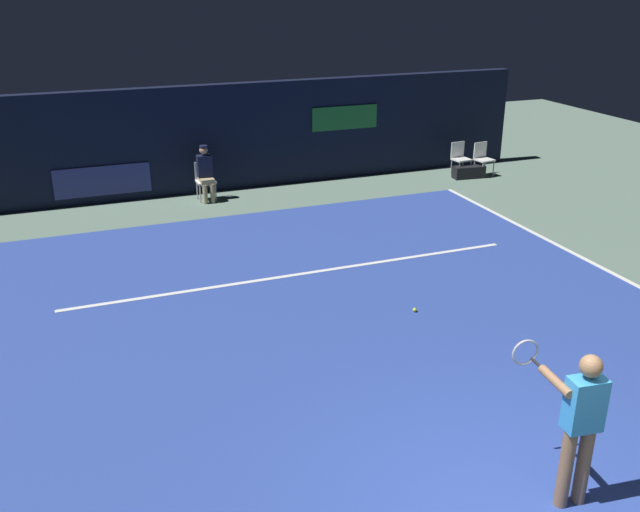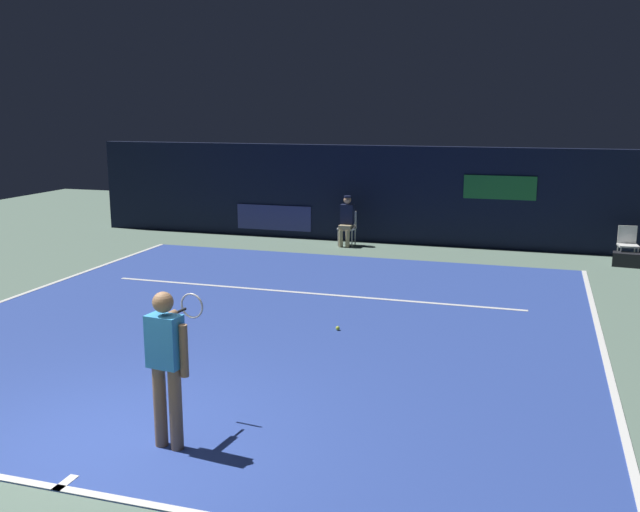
{
  "view_description": "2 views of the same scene",
  "coord_description": "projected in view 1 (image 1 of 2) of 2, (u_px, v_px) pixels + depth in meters",
  "views": [
    {
      "loc": [
        -3.84,
        -4.3,
        5.04
      ],
      "look_at": [
        -0.23,
        5.05,
        1.0
      ],
      "focal_mm": 39.41,
      "sensor_mm": 36.0,
      "label": 1
    },
    {
      "loc": [
        4.21,
        -6.09,
        3.57
      ],
      "look_at": [
        0.55,
        5.72,
        0.98
      ],
      "focal_mm": 39.67,
      "sensor_mm": 36.0,
      "label": 2
    }
  ],
  "objects": [
    {
      "name": "ground_plane",
      "position": [
        342.0,
        322.0,
        10.92
      ],
      "size": [
        32.45,
        32.45,
        0.0
      ],
      "primitive_type": "plane",
      "color": "slate"
    },
    {
      "name": "tennis_ball",
      "position": [
        415.0,
        310.0,
        11.22
      ],
      "size": [
        0.07,
        0.07,
        0.07
      ],
      "primitive_type": "sphere",
      "color": "#CCE033",
      "rests_on": "court_surface"
    },
    {
      "name": "courtside_chair_near",
      "position": [
        460.0,
        157.0,
        18.74
      ],
      "size": [
        0.48,
        0.46,
        0.88
      ],
      "color": "white",
      "rests_on": "ground"
    },
    {
      "name": "line_judge_on_chair",
      "position": [
        205.0,
        173.0,
        16.55
      ],
      "size": [
        0.44,
        0.53,
        1.32
      ],
      "color": "white",
      "rests_on": "ground"
    },
    {
      "name": "courtside_chair_far",
      "position": [
        483.0,
        157.0,
        18.71
      ],
      "size": [
        0.49,
        0.47,
        0.88
      ],
      "color": "white",
      "rests_on": "ground"
    },
    {
      "name": "line_sideline_left",
      "position": [
        612.0,
        273.0,
        12.69
      ],
      "size": [
        0.1,
        11.33,
        0.01
      ],
      "primitive_type": "cube",
      "color": "white",
      "rests_on": "court_surface"
    },
    {
      "name": "line_service",
      "position": [
        300.0,
        274.0,
        12.63
      ],
      "size": [
        8.34,
        0.1,
        0.01
      ],
      "primitive_type": "cube",
      "color": "white",
      "rests_on": "court_surface"
    },
    {
      "name": "back_wall",
      "position": [
        219.0,
        138.0,
        17.2
      ],
      "size": [
        16.36,
        0.33,
        2.6
      ],
      "color": "black",
      "rests_on": "ground"
    },
    {
      "name": "tennis_player",
      "position": [
        580.0,
        421.0,
        6.84
      ],
      "size": [
        0.52,
        0.98,
        1.73
      ],
      "color": "#8C6647",
      "rests_on": "ground"
    },
    {
      "name": "equipment_bag",
      "position": [
        469.0,
        172.0,
        18.59
      ],
      "size": [
        0.87,
        0.4,
        0.32
      ],
      "primitive_type": "cube",
      "rotation": [
        0.0,
        0.0,
        -0.1
      ],
      "color": "black",
      "rests_on": "ground"
    },
    {
      "name": "court_surface",
      "position": [
        342.0,
        322.0,
        10.92
      ],
      "size": [
        10.69,
        11.33,
        0.01
      ],
      "primitive_type": "cube",
      "color": "#2D479E",
      "rests_on": "ground"
    }
  ]
}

